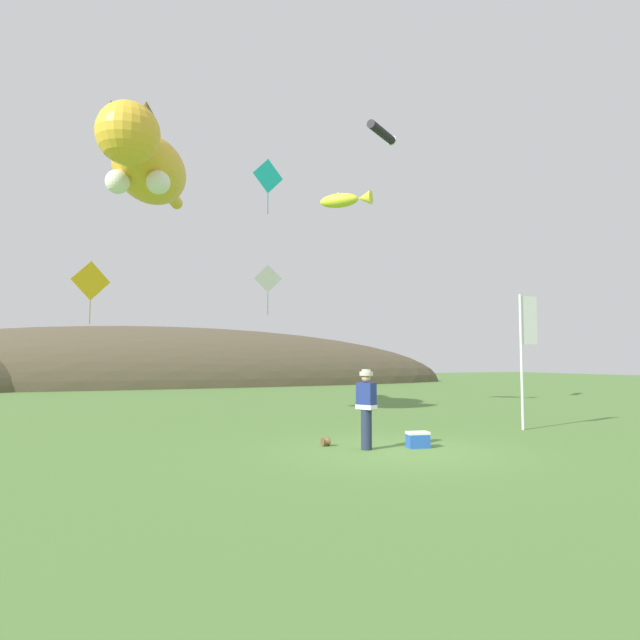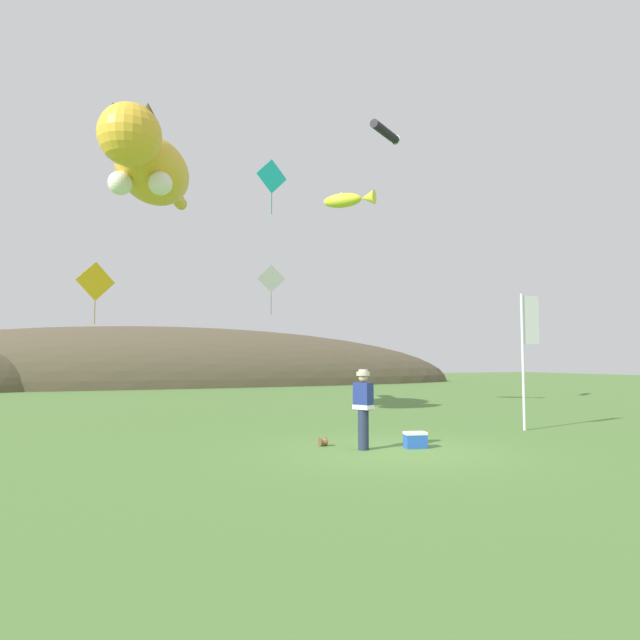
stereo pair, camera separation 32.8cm
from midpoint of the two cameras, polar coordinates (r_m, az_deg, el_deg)
ground_plane at (r=12.87m, az=6.87°, el=-12.86°), size 120.00×120.00×0.00m
distant_hill_ridge at (r=44.32m, az=-18.62°, el=-6.35°), size 51.03×11.49×9.00m
festival_attendant at (r=12.85m, az=3.92°, el=-8.61°), size 0.41×0.49×1.77m
kite_spool at (r=13.44m, az=-0.15°, el=-12.08°), size 0.17×0.20×0.20m
picnic_cooler at (r=13.36m, az=9.05°, el=-11.73°), size 0.55×0.43×0.36m
festival_banner_pole at (r=17.43m, az=19.33°, el=-1.96°), size 0.66×0.08×3.88m
kite_giant_cat at (r=21.15m, az=-17.44°, el=14.57°), size 3.96×7.97×2.55m
kite_fish_windsock at (r=23.90m, az=2.09°, el=11.92°), size 1.97×1.99×0.68m
kite_tube_streamer at (r=25.09m, az=5.83°, el=18.13°), size 1.96×1.51×0.44m
kite_diamond_white at (r=23.00m, az=-5.63°, el=4.10°), size 1.08×0.37×2.03m
kite_diamond_gold at (r=23.97m, az=-22.31°, el=3.63°), size 1.47×0.52×2.45m
kite_diamond_teal at (r=25.40m, az=-5.60°, el=14.11°), size 1.49×0.34×2.42m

